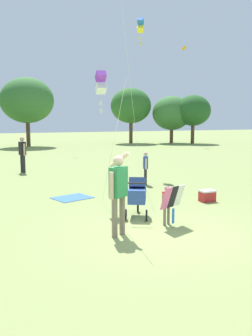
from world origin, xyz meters
TOP-DOWN VIEW (x-y plane):
  - ground_plane at (0.00, 0.00)m, footprint 120.00×120.00m
  - treeline_distant at (2.66, 26.12)m, footprint 39.70×7.33m
  - child_with_butterfly_kite at (0.57, 0.39)m, footprint 0.73×0.48m
  - person_adult_flyer at (-0.81, 0.16)m, footprint 0.55×0.69m
  - stroller at (0.24, 1.41)m, footprint 0.84×1.09m
  - kite_adult_black at (-0.07, 3.24)m, footprint 0.64×3.13m
  - kite_orange_delta at (3.90, 8.81)m, footprint 2.63×3.65m
  - distant_kites_cluster at (0.25, 22.44)m, footprint 27.84×3.69m
  - person_red_shirt at (2.49, 5.40)m, footprint 0.26×0.38m
  - person_sitting_far at (-1.39, 10.49)m, footprint 0.32×0.53m
  - picnic_blanket at (-0.73, 4.20)m, footprint 1.35×1.20m
  - cooler_box at (2.94, 2.08)m, footprint 0.45×0.33m

SIDE VIEW (x-z plane):
  - ground_plane at x=0.00m, z-range 0.00..0.00m
  - picnic_blanket at x=-0.73m, z-range 0.00..0.02m
  - cooler_box at x=2.94m, z-range 0.00..0.35m
  - child_with_butterfly_kite at x=0.57m, z-range 0.11..1.08m
  - stroller at x=0.24m, z-range 0.09..1.12m
  - person_red_shirt at x=2.49m, z-range 0.11..1.38m
  - person_sitting_far at x=-1.39m, z-range 0.15..1.84m
  - person_adult_flyer at x=-0.81m, z-range 0.14..1.97m
  - kite_adult_black at x=-0.07m, z-range 1.59..5.48m
  - treeline_distant at x=2.66m, z-range 0.59..6.81m
  - kite_orange_delta at x=3.90m, z-range 3.17..10.33m
  - distant_kites_cluster at x=0.25m, z-range 7.30..13.12m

